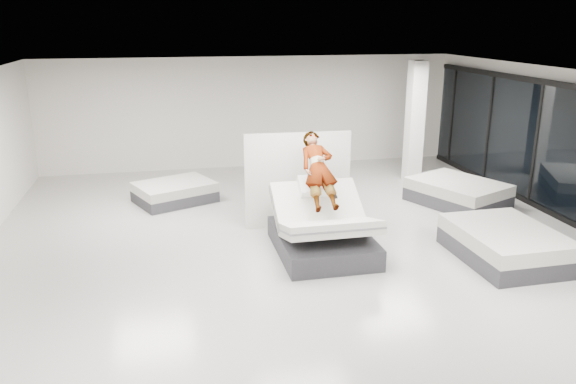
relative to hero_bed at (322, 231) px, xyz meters
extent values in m
plane|color=#B1AEA7|center=(-0.32, -0.23, -0.43)|extent=(14.00, 14.00, 0.00)
plane|color=#242426|center=(-0.32, -0.23, 2.77)|extent=(14.00, 14.00, 0.00)
cube|color=silver|center=(-0.32, 6.77, 1.17)|extent=(12.00, 0.04, 3.20)
cube|color=#353539|center=(0.00, 0.01, -0.23)|extent=(1.68, 2.23, 0.39)
cube|color=silver|center=(0.00, 0.42, 0.36)|extent=(1.67, 1.08, 0.79)
cube|color=slate|center=(0.00, 0.42, 0.36)|extent=(1.70, 0.99, 0.63)
cube|color=silver|center=(0.00, -0.49, 0.23)|extent=(1.67, 1.15, 0.53)
cube|color=slate|center=(0.00, -0.49, 0.23)|extent=(1.70, 1.11, 0.33)
cube|color=white|center=(0.00, 0.60, 0.71)|extent=(0.61, 0.46, 0.37)
imported|color=slate|center=(0.00, 0.31, 0.90)|extent=(0.64, 1.46, 1.57)
cube|color=black|center=(0.22, -0.04, 0.68)|extent=(0.05, 0.14, 0.08)
cube|color=silver|center=(-0.13, 1.49, 0.58)|extent=(2.21, 0.19, 2.00)
cube|color=#353539|center=(3.89, 2.12, -0.27)|extent=(2.24, 2.49, 0.31)
cube|color=silver|center=(3.89, 2.12, 0.01)|extent=(2.24, 2.49, 0.26)
cube|color=#353539|center=(3.17, -1.00, -0.27)|extent=(1.64, 2.16, 0.32)
cube|color=silver|center=(3.17, -1.00, 0.03)|extent=(1.64, 2.16, 0.27)
cube|color=#353539|center=(-2.64, 3.71, -0.30)|extent=(2.10, 1.88, 0.26)
cube|color=silver|center=(-2.64, 3.71, -0.06)|extent=(2.10, 1.88, 0.22)
cube|color=white|center=(3.68, 4.27, 1.17)|extent=(0.40, 0.40, 3.20)
cube|color=black|center=(5.58, 1.77, 1.02)|extent=(0.09, 0.08, 2.80)
cube|color=black|center=(5.58, 3.77, 1.02)|extent=(0.09, 0.08, 2.80)
cube|color=black|center=(5.58, 5.77, 1.02)|extent=(0.09, 0.08, 2.80)
camera|label=1|loc=(-2.66, -9.41, 3.75)|focal=35.00mm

